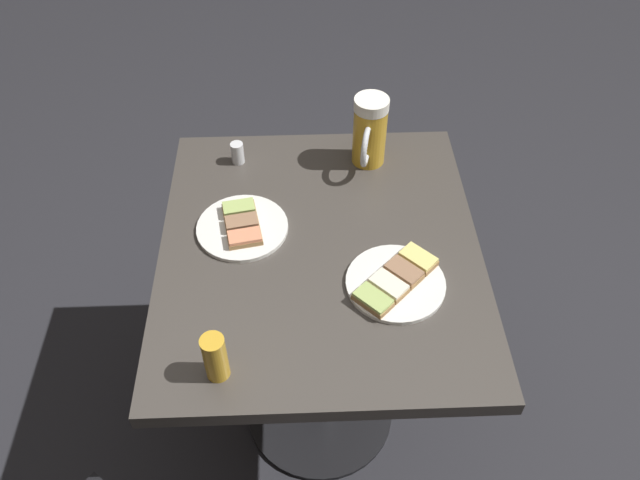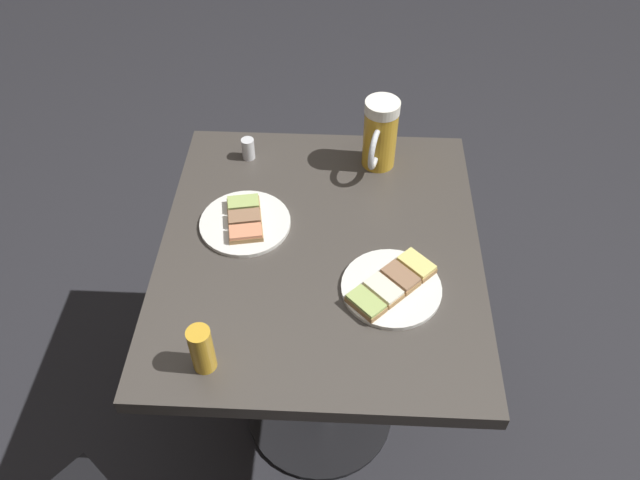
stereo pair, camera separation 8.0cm
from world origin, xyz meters
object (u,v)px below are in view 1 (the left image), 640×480
plate_far (242,226)px  beer_mug (369,132)px  beer_glass_small (215,357)px  salt_shaker (238,153)px  plate_near (396,281)px

plate_far → beer_mug: (0.23, -0.30, 0.08)m
beer_glass_small → salt_shaker: (0.61, -0.01, -0.03)m
beer_mug → plate_near: bearing=-176.8°
plate_near → salt_shaker: salt_shaker is taller
plate_far → salt_shaker: size_ratio=3.71×
plate_near → beer_glass_small: 0.41m
beer_glass_small → plate_far: bearing=-4.2°
plate_near → salt_shaker: 0.54m
salt_shaker → beer_glass_small: bearing=179.4°
beer_glass_small → plate_near: bearing=-60.8°
plate_near → salt_shaker: (0.41, 0.35, 0.02)m
plate_far → beer_mug: bearing=-53.3°
plate_near → beer_glass_small: bearing=119.2°
plate_near → beer_mug: 0.41m
plate_far → beer_mug: size_ratio=1.14×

